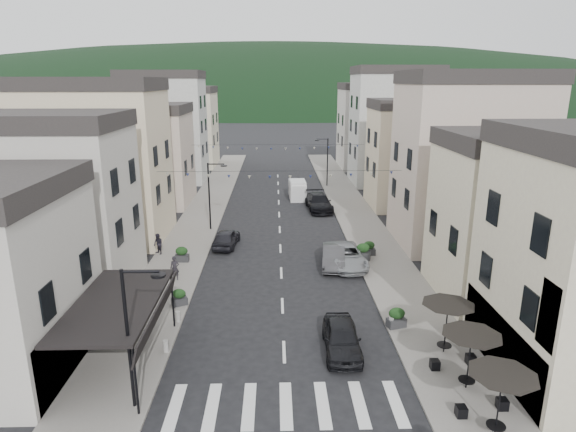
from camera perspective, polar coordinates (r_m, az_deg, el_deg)
name	(u,v)px	position (r m, az deg, el deg)	size (l,w,h in m)	color
sidewalk_left	(204,212)	(48.94, -9.88, 0.49)	(4.00, 76.00, 0.12)	slate
sidewalk_right	(353,211)	(49.06, 7.73, 0.61)	(4.00, 76.00, 0.12)	slate
hill_backdrop	(275,102)	(314.99, -1.53, 13.40)	(640.00, 360.00, 70.00)	black
boutique_awning	(122,305)	(23.00, -19.09, -9.89)	(3.77, 7.50, 3.28)	black
buildings_row_left	(144,144)	(54.76, -16.67, 8.14)	(10.20, 54.16, 14.00)	#BAB3AB
buildings_row_right	(414,143)	(53.82, 14.65, 8.38)	(10.20, 54.16, 14.50)	beige
cafe_terrace	(471,341)	(21.91, 20.89, -13.64)	(2.50, 8.10, 2.53)	black
streetlamp_left_near	(134,325)	(19.78, -17.78, -12.23)	(1.70, 0.56, 6.00)	black
streetlamp_left_far	(212,189)	(42.08, -8.98, 3.14)	(1.70, 0.56, 6.00)	black
streetlamp_right_far	(325,157)	(59.75, 4.44, 6.99)	(1.70, 0.56, 6.00)	black
bollards	(284,350)	(23.68, -0.45, -15.57)	(11.66, 10.26, 0.60)	gray
bunting_near	(280,175)	(37.41, -0.96, 4.83)	(19.00, 0.28, 0.62)	black
bunting_far	(278,148)	(53.21, -1.16, 8.08)	(19.00, 0.28, 0.62)	black
parked_car_a	(342,338)	(24.16, 6.39, -14.14)	(1.72, 4.28, 1.46)	black
parked_car_b	(334,257)	(34.30, 5.43, -4.82)	(1.54, 4.42, 1.46)	#363638
parked_car_c	(346,256)	(34.52, 6.84, -4.71)	(2.45, 5.32, 1.48)	gray
parked_car_d	(319,202)	(49.04, 3.68, 1.64)	(2.29, 5.64, 1.64)	black
parked_car_e	(226,238)	(38.50, -7.33, -2.58)	(1.69, 4.20, 1.43)	black
delivery_van	(297,189)	(53.90, 1.11, 3.19)	(1.85, 4.43, 2.10)	silver
pedestrian_a	(175,268)	(32.48, -13.28, -6.03)	(0.58, 0.38, 1.60)	black
pedestrian_b	(158,244)	(37.45, -15.13, -3.23)	(0.77, 0.60, 1.59)	black
planter_la	(179,297)	(29.03, -12.76, -9.38)	(1.01, 0.81, 0.99)	#2C2C2F
planter_lb	(182,254)	(35.64, -12.48, -4.45)	(1.00, 0.56, 1.11)	#292A2C
planter_ra	(397,318)	(26.61, 12.74, -11.67)	(1.09, 0.80, 1.10)	#2F2F32
planter_rb	(363,252)	(35.60, 8.87, -4.19)	(1.23, 0.91, 1.23)	#2E2E30
planter_rc	(369,248)	(36.62, 9.57, -3.78)	(0.96, 0.54, 1.06)	#2A2A2C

